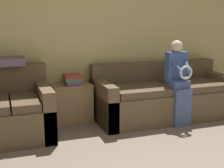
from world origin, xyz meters
name	(u,v)px	position (x,y,z in m)	size (l,w,h in m)	color
wall_back	(106,36)	(0.00, 2.88, 1.27)	(7.05, 0.06, 2.55)	#DBCC7F
couch_main	(163,97)	(0.78, 2.37, 0.32)	(2.18, 0.91, 0.85)	brown
child_left_seated	(179,79)	(0.82, 2.00, 0.68)	(0.32, 0.38, 1.24)	#475B8E
side_shelf	(72,102)	(-0.63, 2.63, 0.30)	(0.59, 0.40, 0.58)	#9E7A51
book_stack	(72,79)	(-0.62, 2.62, 0.66)	(0.25, 0.31, 0.15)	#7A4284
throw_pillow	(9,61)	(-1.50, 2.65, 0.97)	(0.41, 0.41, 0.10)	slate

